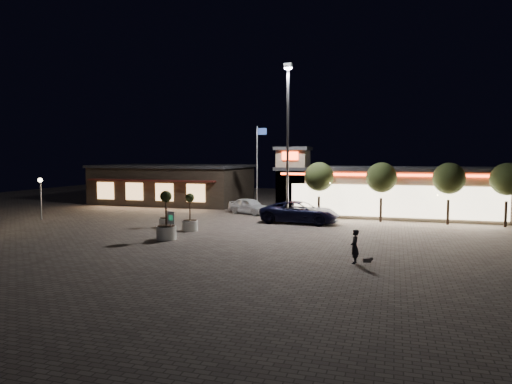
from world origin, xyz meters
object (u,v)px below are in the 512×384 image
(white_sedan, at_px, (249,206))
(planter_left, at_px, (166,217))
(valet_sign, at_px, (171,220))
(planter_mid, at_px, (166,224))
(pedestrian, at_px, (355,247))
(pickup_truck, at_px, (300,212))

(white_sedan, bearing_deg, planter_left, -173.53)
(white_sedan, bearing_deg, valet_sign, -156.51)
(planter_left, relative_size, planter_mid, 0.85)
(white_sedan, distance_m, pedestrian, 20.04)
(pickup_truck, bearing_deg, planter_left, 122.78)
(pickup_truck, xyz_separation_m, planter_left, (-8.95, -5.24, -0.05))
(planter_left, relative_size, valet_sign, 1.44)
(pickup_truck, xyz_separation_m, valet_sign, (-6.25, -9.69, 0.42))
(pickup_truck, distance_m, white_sedan, 6.92)
(valet_sign, bearing_deg, planter_mid, 158.80)
(white_sedan, height_order, planter_left, planter_left)
(pickup_truck, xyz_separation_m, white_sedan, (-5.53, 4.16, -0.12))
(pickup_truck, height_order, planter_left, planter_left)
(pickup_truck, relative_size, valet_sign, 3.40)
(planter_mid, bearing_deg, white_sedan, 85.21)
(white_sedan, relative_size, planter_mid, 1.39)
(planter_left, bearing_deg, valet_sign, -58.74)
(white_sedan, relative_size, valet_sign, 2.37)
(planter_mid, bearing_deg, pedestrian, -14.75)
(pedestrian, xyz_separation_m, valet_sign, (-11.57, 2.99, 0.43))
(pickup_truck, height_order, planter_mid, planter_mid)
(pickup_truck, distance_m, valet_sign, 11.54)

